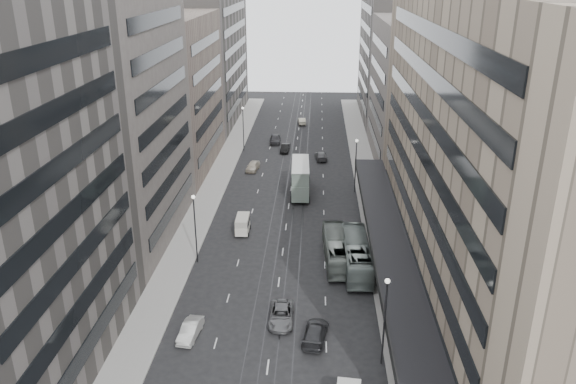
% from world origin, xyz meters
% --- Properties ---
extents(ground, '(220.00, 220.00, 0.00)m').
position_xyz_m(ground, '(0.00, 0.00, 0.00)').
color(ground, black).
rests_on(ground, ground).
extents(sidewalk_right, '(4.00, 125.00, 0.15)m').
position_xyz_m(sidewalk_right, '(12.00, 37.50, 0.07)').
color(sidewalk_right, gray).
rests_on(sidewalk_right, ground).
extents(sidewalk_left, '(4.00, 125.00, 0.15)m').
position_xyz_m(sidewalk_left, '(-12.00, 37.50, 0.07)').
color(sidewalk_left, gray).
rests_on(sidewalk_left, ground).
extents(department_store, '(19.20, 60.00, 30.00)m').
position_xyz_m(department_store, '(21.45, 8.00, 14.95)').
color(department_store, gray).
rests_on(department_store, ground).
extents(building_right_mid, '(15.00, 28.00, 24.00)m').
position_xyz_m(building_right_mid, '(21.50, 52.00, 12.00)').
color(building_right_mid, '#554E4A').
rests_on(building_right_mid, ground).
extents(building_right_far, '(15.00, 32.00, 28.00)m').
position_xyz_m(building_right_far, '(21.50, 82.00, 14.00)').
color(building_right_far, slate).
rests_on(building_right_far, ground).
extents(building_left_b, '(15.00, 26.00, 34.00)m').
position_xyz_m(building_left_b, '(-21.50, 19.00, 17.00)').
color(building_left_b, '#554E4A').
rests_on(building_left_b, ground).
extents(building_left_c, '(15.00, 28.00, 25.00)m').
position_xyz_m(building_left_c, '(-21.50, 46.00, 12.50)').
color(building_left_c, '#75675B').
rests_on(building_left_c, ground).
extents(building_left_d, '(15.00, 38.00, 28.00)m').
position_xyz_m(building_left_d, '(-21.50, 79.00, 14.00)').
color(building_left_d, slate).
rests_on(building_left_d, ground).
extents(lamp_right_near, '(0.44, 0.44, 8.32)m').
position_xyz_m(lamp_right_near, '(9.70, -5.00, 5.20)').
color(lamp_right_near, '#262628').
rests_on(lamp_right_near, ground).
extents(lamp_right_far, '(0.44, 0.44, 8.32)m').
position_xyz_m(lamp_right_far, '(9.70, 35.00, 5.20)').
color(lamp_right_far, '#262628').
rests_on(lamp_right_far, ground).
extents(lamp_left_near, '(0.44, 0.44, 8.32)m').
position_xyz_m(lamp_left_near, '(-9.70, 12.00, 5.20)').
color(lamp_left_near, '#262628').
rests_on(lamp_left_near, ground).
extents(lamp_left_far, '(0.44, 0.44, 8.32)m').
position_xyz_m(lamp_left_far, '(-9.70, 55.00, 5.20)').
color(lamp_left_far, '#262628').
rests_on(lamp_left_far, ground).
extents(bus_near, '(3.04, 11.95, 3.31)m').
position_xyz_m(bus_near, '(8.50, 11.61, 1.66)').
color(bus_near, gray).
rests_on(bus_near, ground).
extents(bus_far, '(3.15, 11.02, 3.03)m').
position_xyz_m(bus_far, '(6.29, 13.05, 1.52)').
color(bus_far, gray).
rests_on(bus_far, ground).
extents(double_decker, '(3.02, 9.11, 4.94)m').
position_xyz_m(double_decker, '(1.50, 33.61, 2.67)').
color(double_decker, gray).
rests_on(double_decker, ground).
extents(panel_van, '(1.81, 3.58, 2.24)m').
position_xyz_m(panel_van, '(-5.44, 19.96, 1.23)').
color(panel_van, silver).
rests_on(panel_van, ground).
extents(sedan_1, '(1.91, 4.27, 1.36)m').
position_xyz_m(sedan_1, '(-7.46, -2.09, 0.68)').
color(sedan_1, '#B8B8B4').
rests_on(sedan_1, ground).
extents(sedan_2, '(2.36, 5.01, 1.38)m').
position_xyz_m(sedan_2, '(0.73, 0.74, 0.69)').
color(sedan_2, '#5E5E61').
rests_on(sedan_2, ground).
extents(sedan_3, '(2.67, 5.16, 1.43)m').
position_xyz_m(sedan_3, '(4.00, -1.91, 0.72)').
color(sedan_3, '#252628').
rests_on(sedan_3, ground).
extents(sedan_4, '(2.31, 4.56, 1.49)m').
position_xyz_m(sedan_4, '(-6.81, 44.08, 0.75)').
color(sedan_4, '#BDB09C').
rests_on(sedan_4, ground).
extents(sedan_5, '(1.72, 4.29, 1.39)m').
position_xyz_m(sedan_5, '(-1.95, 54.77, 0.69)').
color(sedan_5, black).
rests_on(sedan_5, ground).
extents(sedan_6, '(2.57, 5.10, 1.38)m').
position_xyz_m(sedan_6, '(1.53, 38.28, 0.69)').
color(sedan_6, silver).
rests_on(sedan_6, ground).
extents(sedan_7, '(2.42, 4.94, 1.38)m').
position_xyz_m(sedan_7, '(4.64, 50.55, 0.69)').
color(sedan_7, '#4D4D4F').
rests_on(sedan_7, ground).
extents(sedan_8, '(2.20, 5.02, 1.68)m').
position_xyz_m(sedan_8, '(-4.21, 60.29, 0.84)').
color(sedan_8, '#29282B').
rests_on(sedan_8, ground).
extents(sedan_9, '(1.88, 4.33, 1.39)m').
position_xyz_m(sedan_9, '(0.53, 75.06, 0.69)').
color(sedan_9, '#B9B299').
rests_on(sedan_9, ground).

